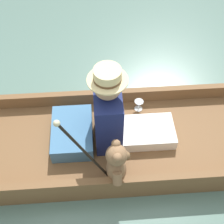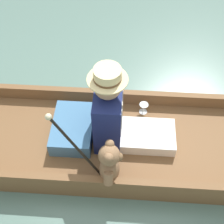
{
  "view_description": "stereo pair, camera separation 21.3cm",
  "coord_description": "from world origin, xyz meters",
  "views": [
    {
      "loc": [
        1.54,
        -0.08,
        2.45
      ],
      "look_at": [
        -0.02,
        0.03,
        0.5
      ],
      "focal_mm": 50.0,
      "sensor_mm": 36.0,
      "label": 1
    },
    {
      "loc": [
        1.54,
        0.14,
        2.45
      ],
      "look_at": [
        -0.02,
        0.03,
        0.5
      ],
      "focal_mm": 50.0,
      "sensor_mm": 36.0,
      "label": 2
    }
  ],
  "objects": [
    {
      "name": "punt_boat",
      "position": [
        0.0,
        0.0,
        0.08
      ],
      "size": [
        0.98,
        3.28,
        0.27
      ],
      "color": "brown",
      "rests_on": "ground_plane"
    },
    {
      "name": "seat_cushion",
      "position": [
        -0.05,
        -0.31,
        0.21
      ],
      "size": [
        0.5,
        0.35,
        0.15
      ],
      "color": "teal",
      "rests_on": "punt_boat"
    },
    {
      "name": "walking_cane",
      "position": [
        0.39,
        -0.2,
        0.61
      ],
      "size": [
        0.04,
        0.37,
        0.83
      ],
      "color": "black",
      "rests_on": "punt_boat"
    },
    {
      "name": "wine_glass",
      "position": [
        -0.34,
        0.31,
        0.21
      ],
      "size": [
        0.08,
        0.08,
        0.11
      ],
      "color": "silver",
      "rests_on": "punt_boat"
    },
    {
      "name": "seated_person",
      "position": [
        -0.02,
        0.08,
        0.45
      ],
      "size": [
        0.37,
        0.73,
        0.83
      ],
      "rotation": [
        0.0,
        0.0,
        0.08
      ],
      "color": "white",
      "rests_on": "punt_boat"
    },
    {
      "name": "teddy_bear",
      "position": [
        0.37,
        0.04,
        0.34
      ],
      "size": [
        0.31,
        0.18,
        0.45
      ],
      "color": "#846042",
      "rests_on": "punt_boat"
    },
    {
      "name": "ground_plane",
      "position": [
        0.0,
        0.0,
        0.0
      ],
      "size": [
        16.0,
        16.0,
        0.0
      ],
      "primitive_type": "plane",
      "color": "slate"
    }
  ]
}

